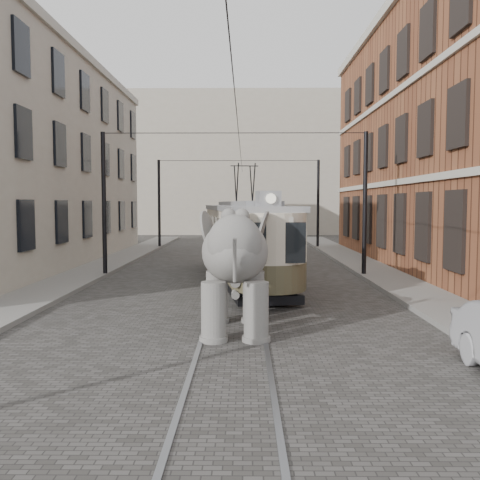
{
  "coord_description": "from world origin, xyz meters",
  "views": [
    {
      "loc": [
        0.26,
        -15.82,
        3.07
      ],
      "look_at": [
        0.12,
        -1.9,
        2.1
      ],
      "focal_mm": 39.44,
      "sensor_mm": 36.0,
      "label": 1
    }
  ],
  "objects": [
    {
      "name": "ground",
      "position": [
        0.0,
        0.0,
        0.0
      ],
      "size": [
        120.0,
        120.0,
        0.0
      ],
      "primitive_type": "plane",
      "color": "#474542"
    },
    {
      "name": "tram_rails",
      "position": [
        0.0,
        0.0,
        0.01
      ],
      "size": [
        1.54,
        80.0,
        0.02
      ],
      "primitive_type": null,
      "color": "slate",
      "rests_on": "ground"
    },
    {
      "name": "sidewalk_right",
      "position": [
        6.0,
        0.0,
        0.07
      ],
      "size": [
        2.0,
        60.0,
        0.15
      ],
      "primitive_type": "cube",
      "color": "slate",
      "rests_on": "ground"
    },
    {
      "name": "sidewalk_left",
      "position": [
        -6.5,
        0.0,
        0.07
      ],
      "size": [
        2.0,
        60.0,
        0.15
      ],
      "primitive_type": "cube",
      "color": "slate",
      "rests_on": "ground"
    },
    {
      "name": "brick_building",
      "position": [
        11.0,
        9.0,
        6.0
      ],
      "size": [
        8.0,
        26.0,
        12.0
      ],
      "primitive_type": "cube",
      "color": "brown",
      "rests_on": "ground"
    },
    {
      "name": "stucco_building",
      "position": [
        -11.0,
        10.0,
        5.0
      ],
      "size": [
        7.0,
        24.0,
        10.0
      ],
      "primitive_type": "cube",
      "color": "#A19785",
      "rests_on": "ground"
    },
    {
      "name": "distant_block",
      "position": [
        0.0,
        40.0,
        7.0
      ],
      "size": [
        28.0,
        10.0,
        14.0
      ],
      "primitive_type": "cube",
      "color": "#A19785",
      "rests_on": "ground"
    },
    {
      "name": "catenary",
      "position": [
        -0.2,
        5.0,
        3.0
      ],
      "size": [
        11.0,
        30.2,
        6.0
      ],
      "primitive_type": null,
      "color": "black",
      "rests_on": "ground"
    },
    {
      "name": "tram",
      "position": [
        0.23,
        5.03,
        2.29
      ],
      "size": [
        3.97,
        11.77,
        4.58
      ],
      "primitive_type": null,
      "rotation": [
        0.0,
        0.0,
        0.14
      ],
      "color": "beige",
      "rests_on": "ground"
    },
    {
      "name": "elephant",
      "position": [
        0.02,
        -3.33,
        1.48
      ],
      "size": [
        2.74,
        4.88,
        2.97
      ],
      "primitive_type": null,
      "rotation": [
        0.0,
        0.0,
        0.02
      ],
      "color": "#65625D",
      "rests_on": "ground"
    }
  ]
}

